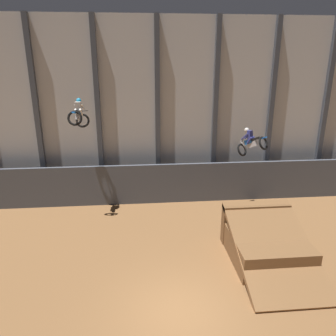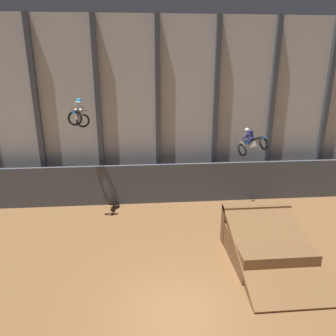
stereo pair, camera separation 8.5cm
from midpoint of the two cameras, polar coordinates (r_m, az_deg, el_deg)
ground_plane at (r=12.00m, az=1.81°, el=-23.91°), size 60.00×60.00×0.00m
arena_back_wall at (r=19.31m, az=-1.67°, el=9.83°), size 32.00×0.40×10.42m
lower_barrier at (r=19.14m, az=-1.33°, el=-2.75°), size 31.36×0.20×2.36m
dirt_ramp at (r=14.83m, az=16.70°, el=-12.39°), size 3.06×4.86×2.03m
rider_bike_left_air at (r=17.23m, az=-15.10°, el=8.94°), size 0.90×1.75×1.61m
rider_bike_right_air at (r=18.17m, az=14.48°, el=4.31°), size 1.61×1.77×1.67m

